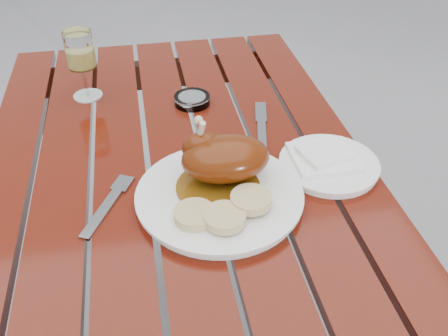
# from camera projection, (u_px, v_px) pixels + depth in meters

# --- Properties ---
(table) EXTENTS (0.80, 1.20, 0.75)m
(table) POSITION_uv_depth(u_px,v_px,m) (183.00, 272.00, 1.29)
(table) COLOR #63180B
(table) RESTS_ON ground
(dinner_plate) EXTENTS (0.42, 0.42, 0.02)m
(dinner_plate) POSITION_uv_depth(u_px,v_px,m) (219.00, 196.00, 0.94)
(dinner_plate) COLOR white
(dinner_plate) RESTS_ON table
(roast_duck) EXTENTS (0.18, 0.16, 0.12)m
(roast_duck) POSITION_uv_depth(u_px,v_px,m) (222.00, 158.00, 0.94)
(roast_duck) COLOR #633D0B
(roast_duck) RESTS_ON dinner_plate
(bread_dumplings) EXTENTS (0.18, 0.11, 0.02)m
(bread_dumplings) POSITION_uv_depth(u_px,v_px,m) (224.00, 210.00, 0.88)
(bread_dumplings) COLOR tan
(bread_dumplings) RESTS_ON dinner_plate
(wine_glass) EXTENTS (0.09, 0.09, 0.17)m
(wine_glass) POSITION_uv_depth(u_px,v_px,m) (82.00, 65.00, 1.22)
(wine_glass) COLOR #E1D966
(wine_glass) RESTS_ON table
(side_plate) EXTENTS (0.27, 0.27, 0.02)m
(side_plate) POSITION_uv_depth(u_px,v_px,m) (329.00, 165.00, 1.02)
(side_plate) COLOR white
(side_plate) RESTS_ON table
(napkin) EXTENTS (0.13, 0.12, 0.01)m
(napkin) POSITION_uv_depth(u_px,v_px,m) (323.00, 157.00, 1.02)
(napkin) COLOR white
(napkin) RESTS_ON side_plate
(ashtray) EXTENTS (0.09, 0.09, 0.02)m
(ashtray) POSITION_uv_depth(u_px,v_px,m) (192.00, 100.00, 1.23)
(ashtray) COLOR #B2B7BC
(ashtray) RESTS_ON table
(fork) EXTENTS (0.09, 0.16, 0.01)m
(fork) POSITION_uv_depth(u_px,v_px,m) (105.00, 208.00, 0.93)
(fork) COLOR gray
(fork) RESTS_ON table
(knife) EXTENTS (0.06, 0.20, 0.01)m
(knife) POSITION_uv_depth(u_px,v_px,m) (262.00, 132.00, 1.13)
(knife) COLOR gray
(knife) RESTS_ON table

